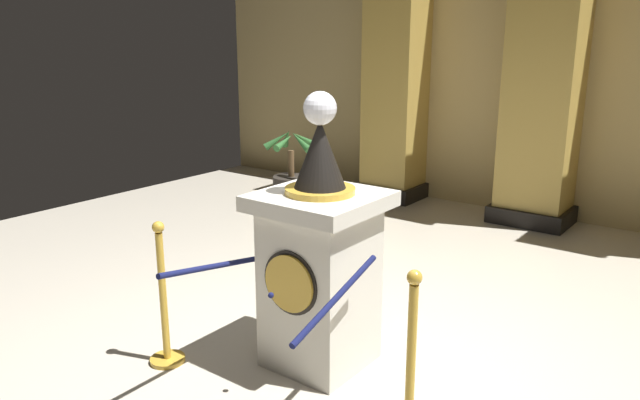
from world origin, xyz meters
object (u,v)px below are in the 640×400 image
stanchion_near (164,315)px  potted_palm_left (291,182)px  pedestal_clock (320,262)px  stanchion_far (410,389)px

stanchion_near → potted_palm_left: (-1.92, 3.67, -0.04)m
pedestal_clock → stanchion_far: (0.94, -0.46, -0.37)m
pedestal_clock → potted_palm_left: (-2.76, 3.03, -0.42)m
stanchion_near → potted_palm_left: bearing=117.6°
stanchion_near → stanchion_far: stanchion_far is taller
pedestal_clock → stanchion_near: 1.12m
stanchion_far → potted_palm_left: 5.09m
stanchion_far → potted_palm_left: potted_palm_left is taller
pedestal_clock → stanchion_near: bearing=-142.5°
potted_palm_left → pedestal_clock: bearing=-47.7°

